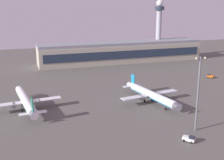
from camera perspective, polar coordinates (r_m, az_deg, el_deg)
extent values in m
plane|color=#56544F|center=(136.23, 10.09, -5.70)|extent=(416.00, 416.00, 0.00)
cube|color=#B2AD99|center=(240.41, 1.84, 5.20)|extent=(133.00, 22.00, 14.00)
cube|color=#263347|center=(230.00, 2.82, 4.92)|extent=(127.68, 0.40, 6.16)
cube|color=gray|center=(239.18, 1.85, 7.13)|extent=(133.00, 19.80, 2.40)
cylinder|color=#A8A8B2|center=(257.24, 8.97, 8.67)|extent=(4.40, 4.40, 40.78)
cylinder|color=#2D3847|center=(255.88, 9.17, 13.55)|extent=(8.00, 8.00, 3.00)
sphere|color=silver|center=(255.83, 9.21, 14.45)|extent=(5.60, 5.60, 5.60)
cylinder|color=silver|center=(143.43, 7.62, -2.84)|extent=(9.43, 35.46, 3.73)
cone|color=silver|center=(129.47, 12.47, -5.04)|extent=(3.88, 2.90, 3.54)
cone|color=silver|center=(158.57, 3.62, -1.01)|extent=(3.76, 3.26, 3.36)
cube|color=silver|center=(144.25, 7.39, -2.81)|extent=(31.62, 8.98, 0.34)
cube|color=silver|center=(156.99, 3.98, -1.11)|extent=(11.03, 4.08, 0.34)
cube|color=#1984B2|center=(155.96, 4.06, -0.08)|extent=(0.80, 3.15, 6.38)
cylinder|color=slate|center=(147.53, 9.09, -2.76)|extent=(2.70, 3.84, 2.16)
cylinder|color=slate|center=(141.52, 5.59, -3.40)|extent=(2.70, 3.84, 2.16)
cube|color=#1984B2|center=(143.74, 7.60, -3.23)|extent=(8.60, 32.61, 0.35)
cylinder|color=#333338|center=(135.48, 10.37, -4.81)|extent=(0.27, 0.27, 3.48)
cylinder|color=black|center=(136.07, 10.34, -5.50)|extent=(0.56, 1.13, 1.08)
cylinder|color=#333338|center=(147.06, 7.72, -3.11)|extent=(0.27, 0.27, 3.48)
cylinder|color=black|center=(147.60, 7.70, -3.75)|extent=(0.56, 1.13, 1.08)
cylinder|color=#333338|center=(144.68, 6.33, -3.37)|extent=(0.27, 0.27, 3.48)
cylinder|color=black|center=(145.23, 6.31, -4.02)|extent=(0.56, 1.13, 1.08)
cylinder|color=white|center=(139.11, -16.34, -3.88)|extent=(7.69, 35.83, 3.76)
cone|color=white|center=(157.13, -17.45, -1.82)|extent=(3.81, 2.76, 3.57)
cone|color=white|center=(121.21, -14.86, -6.57)|extent=(3.67, 3.13, 3.39)
cube|color=white|center=(138.24, -16.26, -4.08)|extent=(31.92, 7.45, 0.35)
cube|color=white|center=(122.88, -15.03, -6.18)|extent=(11.08, 3.57, 0.35)
cube|color=#146B4C|center=(122.13, -15.15, -4.81)|extent=(0.65, 3.18, 6.43)
cylinder|color=slate|center=(137.85, -18.48, -4.62)|extent=(2.56, 3.78, 2.18)
cylinder|color=slate|center=(139.29, -14.03, -4.08)|extent=(2.56, 3.78, 2.18)
cube|color=#146B4C|center=(139.44, -16.31, -4.28)|extent=(7.00, 32.96, 0.36)
cylinder|color=#333338|center=(150.41, -16.99, -3.22)|extent=(0.28, 0.28, 3.51)
cylinder|color=black|center=(150.95, -16.94, -3.86)|extent=(0.51, 1.13, 1.09)
cylinder|color=#333338|center=(137.08, -17.02, -4.99)|extent=(0.28, 0.28, 3.51)
cylinder|color=black|center=(137.67, -16.96, -5.68)|extent=(0.51, 1.13, 1.09)
cylinder|color=#333338|center=(137.66, -15.22, -4.77)|extent=(0.28, 0.28, 3.51)
cylinder|color=black|center=(138.24, -15.17, -5.46)|extent=(0.51, 1.13, 1.09)
cube|color=#D85919|center=(199.94, 18.20, 0.71)|extent=(2.82, 2.85, 1.10)
cube|color=#1E232D|center=(199.73, 18.22, 0.96)|extent=(2.55, 2.55, 0.70)
cube|color=#D85919|center=(199.30, 18.71, 0.67)|extent=(2.92, 3.06, 1.40)
cylinder|color=black|center=(199.39, 18.02, 0.52)|extent=(0.74, 0.92, 0.90)
cylinder|color=black|center=(200.94, 18.20, 0.61)|extent=(0.74, 0.92, 0.90)
cylinder|color=black|center=(198.52, 18.75, 0.40)|extent=(0.74, 0.92, 0.90)
cylinder|color=black|center=(200.08, 18.91, 0.50)|extent=(0.74, 0.92, 0.90)
cube|color=white|center=(107.98, 15.14, -11.09)|extent=(2.88, 2.89, 1.10)
cube|color=#1E232D|center=(107.60, 15.18, -10.66)|extent=(2.60, 2.60, 0.70)
cube|color=white|center=(108.37, 14.18, -10.84)|extent=(3.01, 3.07, 1.40)
cylinder|color=black|center=(108.89, 15.40, -11.20)|extent=(0.81, 0.88, 0.90)
cylinder|color=black|center=(107.41, 15.15, -11.56)|extent=(0.81, 0.88, 0.90)
cylinder|color=black|center=(109.53, 14.03, -10.94)|extent=(0.81, 0.88, 0.90)
cylinder|color=black|center=(108.06, 13.75, -11.30)|extent=(0.81, 0.88, 0.90)
cylinder|color=slate|center=(113.36, 16.26, -2.73)|extent=(0.70, 0.70, 28.42)
cube|color=slate|center=(110.16, 16.77, 4.03)|extent=(4.80, 0.40, 0.40)
sphere|color=#F9EAB2|center=(109.13, 16.00, 3.99)|extent=(0.90, 0.90, 0.90)
sphere|color=#F9EAB2|center=(111.20, 17.53, 4.07)|extent=(0.90, 0.90, 0.90)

